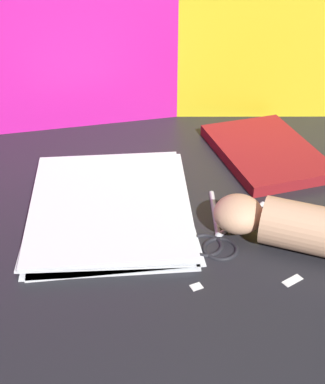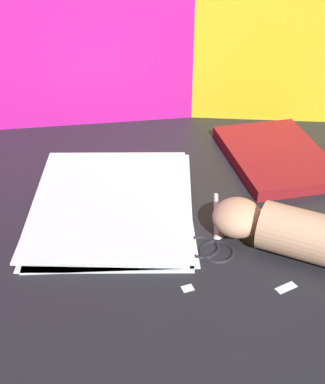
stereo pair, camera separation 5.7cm
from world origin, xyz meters
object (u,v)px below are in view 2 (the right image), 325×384
Objects in this scene: paper_stack at (112,203)px; book_closed at (276,156)px; hand_forearm at (325,241)px; scissors at (216,238)px.

book_closed is at bearing 23.53° from paper_stack.
book_closed is (0.32, 0.14, 0.00)m from paper_stack.
paper_stack is at bearing 152.79° from hand_forearm.
scissors is (0.16, -0.10, -0.00)m from paper_stack.
paper_stack is at bearing -156.47° from book_closed.
paper_stack is 0.35m from book_closed.
paper_stack is 1.24× the size of book_closed.
scissors is 0.16m from hand_forearm.
hand_forearm is at bearing -27.21° from paper_stack.
book_closed is 0.86× the size of hand_forearm.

